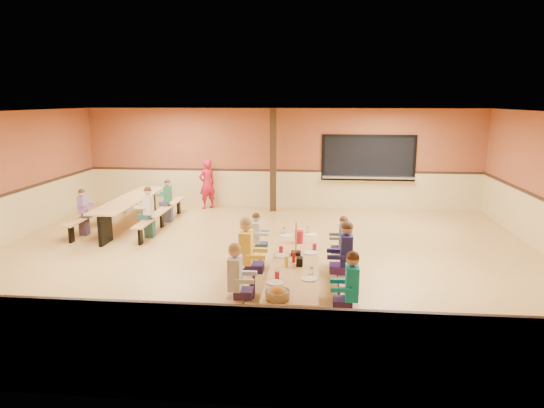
{
  "coord_description": "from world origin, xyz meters",
  "views": [
    {
      "loc": [
        1.1,
        -9.62,
        3.25
      ],
      "look_at": [
        0.18,
        0.05,
        1.15
      ],
      "focal_mm": 32.0,
      "sensor_mm": 36.0,
      "label": 1
    }
  ],
  "objects": [
    {
      "name": "seated_child_char_right",
      "position": [
        1.6,
        -0.87,
        0.57
      ],
      "size": [
        0.33,
        0.27,
        1.13
      ],
      "primitive_type": null,
      "color": "#555961",
      "rests_on": "ground"
    },
    {
      "name": "seated_child_tan_sec",
      "position": [
        -2.9,
        1.33,
        0.61
      ],
      "size": [
        0.37,
        0.3,
        1.21
      ],
      "primitive_type": null,
      "color": "beige",
      "rests_on": "ground"
    },
    {
      "name": "standing_woman",
      "position": [
        -2.22,
        4.55,
        0.75
      ],
      "size": [
        0.64,
        0.64,
        1.5
      ],
      "primitive_type": "imported",
      "rotation": [
        0.0,
        0.0,
        3.91
      ],
      "color": "#B51429",
      "rests_on": "ground"
    },
    {
      "name": "chip_bowl",
      "position": [
        0.62,
        -3.82,
        0.81
      ],
      "size": [
        0.32,
        0.32,
        0.15
      ],
      "primitive_type": null,
      "color": "orange",
      "rests_on": "cafeteria_table_main"
    },
    {
      "name": "seated_child_green_sec",
      "position": [
        -2.9,
        2.83,
        0.57
      ],
      "size": [
        0.34,
        0.28,
        1.15
      ],
      "primitive_type": null,
      "color": "#2C7255",
      "rests_on": "ground"
    },
    {
      "name": "structural_post",
      "position": [
        -0.2,
        4.4,
        1.5
      ],
      "size": [
        0.18,
        0.18,
        3.0
      ],
      "primitive_type": "cube",
      "color": "black",
      "rests_on": "ground"
    },
    {
      "name": "seated_child_purple_sec",
      "position": [
        -4.55,
        1.34,
        0.56
      ],
      "size": [
        0.33,
        0.27,
        1.13
      ],
      "primitive_type": null,
      "color": "slate",
      "rests_on": "ground"
    },
    {
      "name": "place_settings",
      "position": [
        0.77,
        -2.17,
        0.8
      ],
      "size": [
        0.65,
        3.3,
        0.11
      ],
      "primitive_type": null,
      "color": "beige",
      "rests_on": "cafeteria_table_main"
    },
    {
      "name": "seated_child_white_left",
      "position": [
        -0.05,
        -3.12,
        0.62
      ],
      "size": [
        0.38,
        0.31,
        1.24
      ],
      "primitive_type": null,
      "color": "silver",
      "rests_on": "ground"
    },
    {
      "name": "napkin_dispenser",
      "position": [
        0.85,
        -2.5,
        0.8
      ],
      "size": [
        0.1,
        0.14,
        0.13
      ],
      "primitive_type": "cube",
      "color": "black",
      "rests_on": "cafeteria_table_main"
    },
    {
      "name": "room_envelope",
      "position": [
        0.0,
        0.0,
        0.69
      ],
      "size": [
        12.04,
        10.04,
        3.02
      ],
      "color": "brown",
      "rests_on": "ground"
    },
    {
      "name": "punch_pitcher",
      "position": [
        0.79,
        -1.29,
        0.85
      ],
      "size": [
        0.16,
        0.16,
        0.22
      ],
      "primitive_type": "cylinder",
      "color": "#AC1725",
      "rests_on": "cafeteria_table_main"
    },
    {
      "name": "cafeteria_table_second",
      "position": [
        -3.73,
        2.25,
        0.53
      ],
      "size": [
        1.91,
        3.7,
        0.74
      ],
      "color": "tan",
      "rests_on": "ground"
    },
    {
      "name": "seated_child_teal_right",
      "position": [
        1.6,
        -3.31,
        0.61
      ],
      "size": [
        0.38,
        0.31,
        1.23
      ],
      "primitive_type": null,
      "color": "#0D7F8D",
      "rests_on": "ground"
    },
    {
      "name": "seated_child_navy_right",
      "position": [
        1.6,
        -1.93,
        0.65
      ],
      "size": [
        0.41,
        0.34,
        1.29
      ],
      "primitive_type": null,
      "color": "#1C1B53",
      "rests_on": "ground"
    },
    {
      "name": "cafeteria_table_main",
      "position": [
        0.77,
        -2.17,
        0.53
      ],
      "size": [
        1.91,
        3.7,
        0.74
      ],
      "color": "tan",
      "rests_on": "ground"
    },
    {
      "name": "condiment_mustard",
      "position": [
        0.65,
        -2.58,
        0.82
      ],
      "size": [
        0.06,
        0.06,
        0.17
      ],
      "primitive_type": "cylinder",
      "color": "yellow",
      "rests_on": "cafeteria_table_main"
    },
    {
      "name": "seated_child_grey_left",
      "position": [
        -0.05,
        -0.72,
        0.56
      ],
      "size": [
        0.33,
        0.27,
        1.12
      ],
      "primitive_type": null,
      "color": "silver",
      "rests_on": "ground"
    },
    {
      "name": "kitchen_pass_through",
      "position": [
        2.6,
        4.96,
        1.49
      ],
      "size": [
        2.78,
        0.28,
        1.38
      ],
      "color": "black",
      "rests_on": "ground"
    },
    {
      "name": "table_paddle",
      "position": [
        0.77,
        -1.99,
        0.88
      ],
      "size": [
        0.16,
        0.16,
        0.56
      ],
      "color": "black",
      "rests_on": "cafeteria_table_main"
    },
    {
      "name": "condiment_ketchup",
      "position": [
        0.75,
        -2.36,
        0.82
      ],
      "size": [
        0.06,
        0.06,
        0.17
      ],
      "primitive_type": "cylinder",
      "color": "#B2140F",
      "rests_on": "cafeteria_table_main"
    },
    {
      "name": "ground",
      "position": [
        0.0,
        0.0,
        0.0
      ],
      "size": [
        12.0,
        12.0,
        0.0
      ],
      "primitive_type": "plane",
      "color": "#A4793E",
      "rests_on": "ground"
    },
    {
      "name": "seated_adult_yellow",
      "position": [
        -0.05,
        -2.03,
        0.68
      ],
      "size": [
        0.44,
        0.36,
        1.35
      ],
      "primitive_type": null,
      "color": "yellow",
      "rests_on": "ground"
    }
  ]
}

